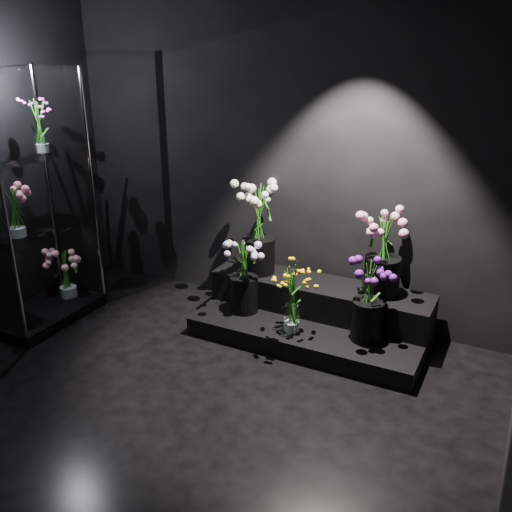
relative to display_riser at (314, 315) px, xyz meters
The scene contains 12 objects.
floor 1.71m from the display_riser, 105.90° to the right, with size 4.00×4.00×0.00m, color black.
wall_back 1.37m from the display_riser, 142.12° to the left, with size 4.00×4.00×0.00m, color black.
display_riser is the anchor object (origin of this frame).
display_case 2.46m from the display_riser, 160.08° to the right, with size 0.56×0.93×2.06m.
bouquet_orange_bells 0.42m from the display_riser, 103.11° to the right, with size 0.26×0.26×0.57m.
bouquet_lilac 0.68m from the display_riser, 163.59° to the right, with size 0.41×0.41×0.62m.
bouquet_purple 0.60m from the display_riser, 19.20° to the right, with size 0.36×0.36×0.63m.
bouquet_cream_roses 0.86m from the display_riser, behind, with size 0.46×0.46×0.75m.
bouquet_pink_roses 0.78m from the display_riser, 15.03° to the left, with size 0.46×0.46×0.64m.
bouquet_case_pink 2.49m from the display_riser, 155.93° to the right, with size 0.37×0.37×0.39m.
bouquet_case_magenta 2.65m from the display_riser, 163.85° to the right, with size 0.27×0.27×0.41m.
bouquet_case_base_pink 2.21m from the display_riser, 166.16° to the right, with size 0.41×0.41×0.43m.
Camera 1 is at (1.89, -2.25, 2.33)m, focal length 40.00 mm.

